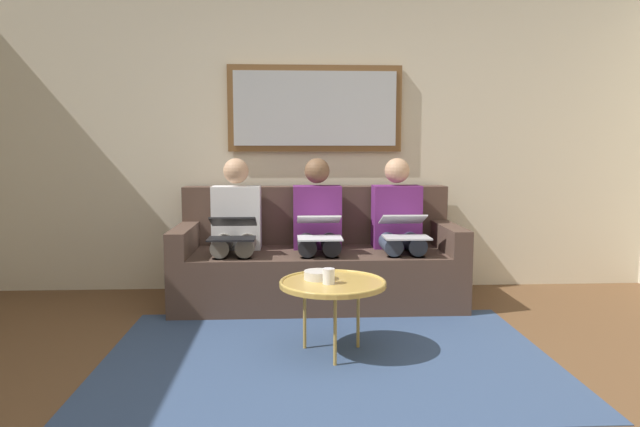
{
  "coord_description": "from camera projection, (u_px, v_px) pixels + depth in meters",
  "views": [
    {
      "loc": [
        0.21,
        2.35,
        1.22
      ],
      "look_at": [
        0.0,
        -1.7,
        0.75
      ],
      "focal_mm": 31.88,
      "sensor_mm": 36.0,
      "label": 1
    }
  ],
  "objects": [
    {
      "name": "cup",
      "position": [
        329.0,
        276.0,
        3.28
      ],
      "size": [
        0.07,
        0.07,
        0.09
      ],
      "primitive_type": "cylinder",
      "color": "silver",
      "rests_on": "coffee_table"
    },
    {
      "name": "laptop_silver",
      "position": [
        404.0,
        227.0,
        4.25
      ],
      "size": [
        0.34,
        0.38,
        0.17
      ],
      "color": "silver"
    },
    {
      "name": "bowl",
      "position": [
        318.0,
        275.0,
        3.4
      ],
      "size": [
        0.17,
        0.17,
        0.05
      ],
      "primitive_type": "cylinder",
      "color": "beige",
      "rests_on": "coffee_table"
    },
    {
      "name": "framed_mirror",
      "position": [
        315.0,
        109.0,
        4.79
      ],
      "size": [
        1.47,
        0.05,
        0.72
      ],
      "color": "brown"
    },
    {
      "name": "coffee_table",
      "position": [
        333.0,
        284.0,
        3.33
      ],
      "size": [
        0.63,
        0.63,
        0.45
      ],
      "color": "tan",
      "rests_on": "ground_plane"
    },
    {
      "name": "person_left",
      "position": [
        399.0,
        226.0,
        4.48
      ],
      "size": [
        0.38,
        0.58,
        1.14
      ],
      "color": "#66236B",
      "rests_on": "couch"
    },
    {
      "name": "couch",
      "position": [
        317.0,
        262.0,
        4.55
      ],
      "size": [
        2.2,
        0.9,
        0.9
      ],
      "color": "#4C382D",
      "rests_on": "ground_plane"
    },
    {
      "name": "area_rug",
      "position": [
        327.0,
        356.0,
        3.33
      ],
      "size": [
        2.6,
        1.8,
        0.01
      ],
      "primitive_type": "cube",
      "color": "#33476B",
      "rests_on": "ground_plane"
    },
    {
      "name": "laptop_black",
      "position": [
        233.0,
        229.0,
        4.18
      ],
      "size": [
        0.34,
        0.36,
        0.16
      ],
      "color": "black"
    },
    {
      "name": "laptop_white",
      "position": [
        319.0,
        227.0,
        4.22
      ],
      "size": [
        0.32,
        0.39,
        0.17
      ],
      "color": "white"
    },
    {
      "name": "person_middle",
      "position": [
        318.0,
        226.0,
        4.45
      ],
      "size": [
        0.38,
        0.58,
        1.14
      ],
      "color": "#66236B",
      "rests_on": "couch"
    },
    {
      "name": "wall_rear",
      "position": [
        315.0,
        139.0,
        4.92
      ],
      "size": [
        6.0,
        0.12,
        2.6
      ],
      "primitive_type": "cube",
      "color": "beige",
      "rests_on": "ground_plane"
    },
    {
      "name": "person_right",
      "position": [
        236.0,
        227.0,
        4.42
      ],
      "size": [
        0.38,
        0.58,
        1.14
      ],
      "color": "silver",
      "rests_on": "couch"
    }
  ]
}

